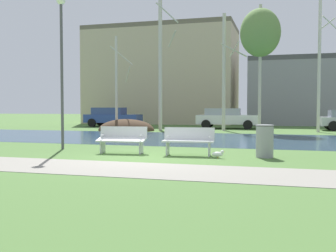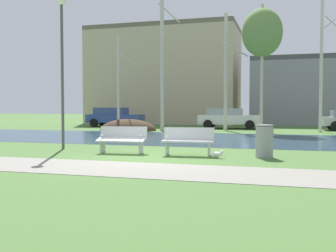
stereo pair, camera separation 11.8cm
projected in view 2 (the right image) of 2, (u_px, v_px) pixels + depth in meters
ground_plane at (207, 135)px, 21.34m from camera, size 120.00×120.00×0.00m
paved_path_strip at (115, 168)px, 9.70m from camera, size 60.00×2.28×0.01m
river_band at (197, 139)px, 19.04m from camera, size 80.00×8.25×0.01m
soil_mound at (128, 131)px, 25.64m from camera, size 3.71×3.03×1.51m
bench_left at (122, 139)px, 12.98m from camera, size 1.64×0.70×0.87m
bench_right at (188, 140)px, 12.35m from camera, size 1.64×0.70×0.87m
trash_bin at (264, 141)px, 11.83m from camera, size 0.54×0.54×0.98m
seagull at (218, 154)px, 11.66m from camera, size 0.40×0.15×0.25m
streetlamp at (62, 48)px, 14.10m from camera, size 0.32×0.32×5.46m
birch_far_left at (119, 82)px, 26.71m from camera, size 1.34×2.26×6.29m
birch_left at (162, 56)px, 25.63m from camera, size 1.39×2.34×9.47m
birch_center_left at (226, 71)px, 25.51m from camera, size 1.58×2.43×7.55m
birch_center at (262, 33)px, 24.26m from camera, size 2.47×2.47×7.82m
birch_center_right at (322, 59)px, 23.69m from camera, size 1.09×1.84×8.69m
parked_van_nearest_blue at (114, 117)px, 30.94m from camera, size 4.37×2.09×1.49m
parked_sedan_second_white at (228, 118)px, 28.02m from camera, size 4.41×2.12×1.43m
building_beige_block at (165, 76)px, 37.82m from camera, size 13.80×6.81×9.01m
building_grey_warehouse at (334, 91)px, 33.67m from camera, size 13.66×6.40×5.73m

